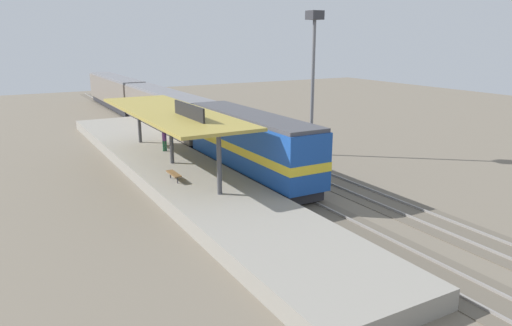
{
  "coord_description": "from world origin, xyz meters",
  "views": [
    {
      "loc": [
        -15.64,
        -31.85,
        9.73
      ],
      "look_at": [
        -1.38,
        -6.56,
        2.0
      ],
      "focal_mm": 33.47,
      "sensor_mm": 36.0,
      "label": 1
    }
  ],
  "objects_px": {
    "platform_bench": "(174,174)",
    "person_waiting": "(164,139)",
    "passenger_carriage_front": "(165,112)",
    "light_mast": "(314,53)",
    "passenger_carriage_rear": "(116,92)",
    "locomotive": "(251,145)"
  },
  "relations": [
    {
      "from": "platform_bench",
      "to": "person_waiting",
      "type": "xyz_separation_m",
      "value": [
        2.16,
        8.02,
        0.51
      ]
    },
    {
      "from": "platform_bench",
      "to": "passenger_carriage_front",
      "type": "bearing_deg",
      "value": 72.33
    },
    {
      "from": "light_mast",
      "to": "person_waiting",
      "type": "distance_m",
      "value": 13.83
    },
    {
      "from": "passenger_carriage_rear",
      "to": "person_waiting",
      "type": "height_order",
      "value": "passenger_carriage_rear"
    },
    {
      "from": "locomotive",
      "to": "person_waiting",
      "type": "bearing_deg",
      "value": 118.13
    },
    {
      "from": "passenger_carriage_rear",
      "to": "light_mast",
      "type": "distance_m",
      "value": 36.57
    },
    {
      "from": "locomotive",
      "to": "light_mast",
      "type": "xyz_separation_m",
      "value": [
        7.8,
        3.6,
        5.99
      ]
    },
    {
      "from": "locomotive",
      "to": "light_mast",
      "type": "bearing_deg",
      "value": 24.76
    },
    {
      "from": "platform_bench",
      "to": "passenger_carriage_rear",
      "type": "distance_m",
      "value": 40.1
    },
    {
      "from": "person_waiting",
      "to": "light_mast",
      "type": "bearing_deg",
      "value": -17.14
    },
    {
      "from": "passenger_carriage_rear",
      "to": "light_mast",
      "type": "bearing_deg",
      "value": -77.51
    },
    {
      "from": "person_waiting",
      "to": "passenger_carriage_front",
      "type": "bearing_deg",
      "value": 70.43
    },
    {
      "from": "light_mast",
      "to": "platform_bench",
      "type": "bearing_deg",
      "value": -162.19
    },
    {
      "from": "platform_bench",
      "to": "person_waiting",
      "type": "distance_m",
      "value": 8.33
    },
    {
      "from": "locomotive",
      "to": "passenger_carriage_rear",
      "type": "bearing_deg",
      "value": 90.0
    },
    {
      "from": "light_mast",
      "to": "passenger_carriage_front",
      "type": "bearing_deg",
      "value": 118.44
    },
    {
      "from": "locomotive",
      "to": "passenger_carriage_front",
      "type": "bearing_deg",
      "value": 90.0
    },
    {
      "from": "passenger_carriage_rear",
      "to": "light_mast",
      "type": "height_order",
      "value": "light_mast"
    },
    {
      "from": "locomotive",
      "to": "passenger_carriage_front",
      "type": "xyz_separation_m",
      "value": [
        0.0,
        18.0,
        -0.1
      ]
    },
    {
      "from": "platform_bench",
      "to": "passenger_carriage_front",
      "type": "distance_m",
      "value": 19.79
    },
    {
      "from": "light_mast",
      "to": "person_waiting",
      "type": "relative_size",
      "value": 6.84
    },
    {
      "from": "platform_bench",
      "to": "person_waiting",
      "type": "bearing_deg",
      "value": 74.96
    }
  ]
}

